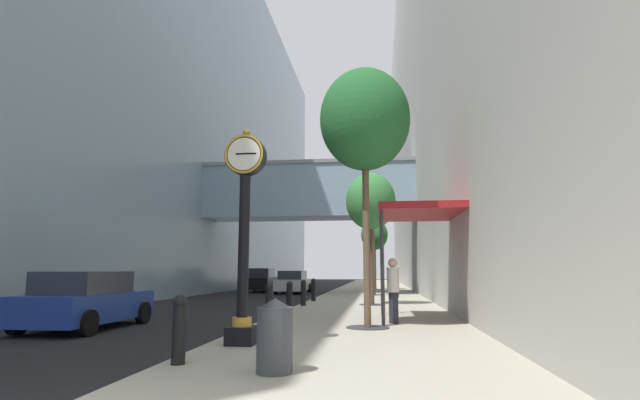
{
  "coord_description": "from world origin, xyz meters",
  "views": [
    {
      "loc": [
        3.45,
        -3.95,
        1.59
      ],
      "look_at": [
        0.88,
        16.87,
        4.7
      ],
      "focal_mm": 26.64,
      "sensor_mm": 36.0,
      "label": 1
    }
  ],
  "objects_px": {
    "bollard_fifth": "(303,292)",
    "bollard_sixth": "(314,289)",
    "bollard_nearest": "(179,327)",
    "street_tree_mid_far": "(373,208)",
    "car_black_near": "(262,280)",
    "car_blue_mid": "(86,301)",
    "bollard_third": "(269,302)",
    "street_tree_near": "(365,121)",
    "trash_bin": "(275,334)",
    "street_clock": "(244,223)",
    "street_tree_far": "(374,235)",
    "bollard_fourth": "(289,296)",
    "street_tree_mid_near": "(371,202)",
    "pedestrian_walking": "(393,288)",
    "car_silver_far": "(293,282)"
  },
  "relations": [
    {
      "from": "bollard_third",
      "to": "bollard_sixth",
      "type": "relative_size",
      "value": 1.0
    },
    {
      "from": "street_tree_mid_near",
      "to": "trash_bin",
      "type": "distance_m",
      "value": 14.3
    },
    {
      "from": "trash_bin",
      "to": "bollard_nearest",
      "type": "bearing_deg",
      "value": 164.49
    },
    {
      "from": "car_black_near",
      "to": "car_blue_mid",
      "type": "relative_size",
      "value": 1.06
    },
    {
      "from": "street_tree_mid_far",
      "to": "street_clock",
      "type": "bearing_deg",
      "value": -97.05
    },
    {
      "from": "bollard_fourth",
      "to": "car_black_near",
      "type": "bearing_deg",
      "value": 106.75
    },
    {
      "from": "street_clock",
      "to": "trash_bin",
      "type": "height_order",
      "value": "street_clock"
    },
    {
      "from": "pedestrian_walking",
      "to": "street_tree_mid_far",
      "type": "bearing_deg",
      "value": 92.62
    },
    {
      "from": "bollard_nearest",
      "to": "car_silver_far",
      "type": "xyz_separation_m",
      "value": [
        -2.86,
        25.8,
        0.07
      ]
    },
    {
      "from": "bollard_sixth",
      "to": "street_tree_near",
      "type": "height_order",
      "value": "street_tree_near"
    },
    {
      "from": "bollard_third",
      "to": "street_tree_far",
      "type": "xyz_separation_m",
      "value": [
        2.82,
        23.4,
        3.59
      ]
    },
    {
      "from": "bollard_fourth",
      "to": "bollard_sixth",
      "type": "height_order",
      "value": "same"
    },
    {
      "from": "street_tree_near",
      "to": "trash_bin",
      "type": "bearing_deg",
      "value": -102.1
    },
    {
      "from": "bollard_fifth",
      "to": "trash_bin",
      "type": "xyz_separation_m",
      "value": [
        1.63,
        -12.87,
        -0.02
      ]
    },
    {
      "from": "bollard_fourth",
      "to": "street_clock",
      "type": "bearing_deg",
      "value": -86.72
    },
    {
      "from": "street_tree_mid_near",
      "to": "street_tree_far",
      "type": "relative_size",
      "value": 1.06
    },
    {
      "from": "bollard_fourth",
      "to": "street_tree_near",
      "type": "distance_m",
      "value": 7.05
    },
    {
      "from": "bollard_nearest",
      "to": "pedestrian_walking",
      "type": "height_order",
      "value": "pedestrian_walking"
    },
    {
      "from": "bollard_fourth",
      "to": "trash_bin",
      "type": "xyz_separation_m",
      "value": [
        1.63,
        -9.76,
        -0.02
      ]
    },
    {
      "from": "bollard_fifth",
      "to": "street_tree_near",
      "type": "xyz_separation_m",
      "value": [
        2.82,
        -7.32,
        4.9
      ]
    },
    {
      "from": "bollard_fourth",
      "to": "street_tree_near",
      "type": "xyz_separation_m",
      "value": [
        2.82,
        -4.21,
        4.9
      ]
    },
    {
      "from": "street_clock",
      "to": "bollard_nearest",
      "type": "relative_size",
      "value": 4.11
    },
    {
      "from": "bollard_fifth",
      "to": "street_tree_far",
      "type": "xyz_separation_m",
      "value": [
        2.82,
        17.19,
        3.59
      ]
    },
    {
      "from": "street_tree_mid_far",
      "to": "street_tree_far",
      "type": "distance_m",
      "value": 8.24
    },
    {
      "from": "bollard_fourth",
      "to": "bollard_sixth",
      "type": "bearing_deg",
      "value": 90.0
    },
    {
      "from": "trash_bin",
      "to": "car_blue_mid",
      "type": "bearing_deg",
      "value": 139.68
    },
    {
      "from": "bollard_fifth",
      "to": "car_black_near",
      "type": "xyz_separation_m",
      "value": [
        -5.64,
        15.63,
        0.14
      ]
    },
    {
      "from": "bollard_nearest",
      "to": "car_blue_mid",
      "type": "distance_m",
      "value": 7.02
    },
    {
      "from": "street_clock",
      "to": "street_tree_mid_far",
      "type": "bearing_deg",
      "value": 82.95
    },
    {
      "from": "street_tree_mid_far",
      "to": "car_black_near",
      "type": "bearing_deg",
      "value": 142.01
    },
    {
      "from": "bollard_fifth",
      "to": "bollard_sixth",
      "type": "xyz_separation_m",
      "value": [
        0.0,
        3.1,
        0.0
      ]
    },
    {
      "from": "pedestrian_walking",
      "to": "car_blue_mid",
      "type": "distance_m",
      "value": 8.46
    },
    {
      "from": "pedestrian_walking",
      "to": "street_tree_far",
      "type": "bearing_deg",
      "value": 91.7
    },
    {
      "from": "bollard_nearest",
      "to": "pedestrian_walking",
      "type": "distance_m",
      "value": 7.17
    },
    {
      "from": "pedestrian_walking",
      "to": "bollard_fifth",
      "type": "bearing_deg",
      "value": 119.62
    },
    {
      "from": "street_tree_far",
      "to": "trash_bin",
      "type": "xyz_separation_m",
      "value": [
        -1.19,
        -30.05,
        -3.61
      ]
    },
    {
      "from": "bollard_fourth",
      "to": "bollard_fifth",
      "type": "distance_m",
      "value": 3.1
    },
    {
      "from": "bollard_third",
      "to": "trash_bin",
      "type": "xyz_separation_m",
      "value": [
        1.63,
        -6.66,
        -0.02
      ]
    },
    {
      "from": "street_clock",
      "to": "street_tree_far",
      "type": "xyz_separation_m",
      "value": [
        2.4,
        27.57,
        1.74
      ]
    },
    {
      "from": "bollard_nearest",
      "to": "bollard_third",
      "type": "bearing_deg",
      "value": 90.0
    },
    {
      "from": "street_clock",
      "to": "street_tree_near",
      "type": "xyz_separation_m",
      "value": [
        2.4,
        3.07,
        3.05
      ]
    },
    {
      "from": "bollard_fourth",
      "to": "street_tree_near",
      "type": "relative_size",
      "value": 0.15
    },
    {
      "from": "trash_bin",
      "to": "car_blue_mid",
      "type": "xyz_separation_m",
      "value": [
        -6.49,
        5.51,
        0.08
      ]
    },
    {
      "from": "bollard_sixth",
      "to": "trash_bin",
      "type": "bearing_deg",
      "value": -84.18
    },
    {
      "from": "pedestrian_walking",
      "to": "car_silver_far",
      "type": "distance_m",
      "value": 20.58
    },
    {
      "from": "bollard_fifth",
      "to": "pedestrian_walking",
      "type": "relative_size",
      "value": 0.6
    },
    {
      "from": "bollard_nearest",
      "to": "bollard_sixth",
      "type": "distance_m",
      "value": 15.52
    },
    {
      "from": "pedestrian_walking",
      "to": "car_silver_far",
      "type": "height_order",
      "value": "pedestrian_walking"
    },
    {
      "from": "pedestrian_walking",
      "to": "car_blue_mid",
      "type": "relative_size",
      "value": 0.42
    },
    {
      "from": "bollard_nearest",
      "to": "car_blue_mid",
      "type": "height_order",
      "value": "car_blue_mid"
    }
  ]
}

